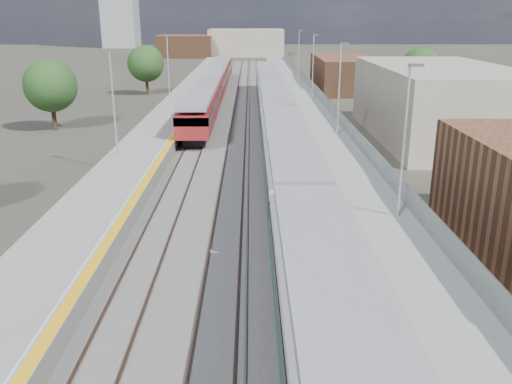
{
  "coord_description": "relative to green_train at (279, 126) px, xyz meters",
  "views": [
    {
      "loc": [
        -0.74,
        -3.34,
        10.6
      ],
      "look_at": [
        -0.5,
        22.33,
        2.2
      ],
      "focal_mm": 38.0,
      "sensor_mm": 36.0,
      "label": 1
    }
  ],
  "objects": [
    {
      "name": "ground",
      "position": [
        -1.5,
        11.32,
        -2.34
      ],
      "size": [
        320.0,
        320.0,
        0.0
      ],
      "primitive_type": "plane",
      "color": "#47443A",
      "rests_on": "ground"
    },
    {
      "name": "ballast_bed",
      "position": [
        -3.75,
        13.82,
        -2.31
      ],
      "size": [
        10.5,
        155.0,
        0.06
      ],
      "primitive_type": "cube",
      "color": "#565451",
      "rests_on": "ground"
    },
    {
      "name": "tracks",
      "position": [
        -3.15,
        15.5,
        -2.23
      ],
      "size": [
        8.96,
        160.0,
        0.17
      ],
      "color": "#4C3323",
      "rests_on": "ground"
    },
    {
      "name": "platform_right",
      "position": [
        3.78,
        13.81,
        -1.8
      ],
      "size": [
        4.7,
        155.0,
        8.52
      ],
      "color": "slate",
      "rests_on": "ground"
    },
    {
      "name": "platform_left",
      "position": [
        -10.55,
        13.81,
        -1.82
      ],
      "size": [
        4.3,
        155.0,
        8.52
      ],
      "color": "slate",
      "rests_on": "ground"
    },
    {
      "name": "buildings",
      "position": [
        -19.62,
        99.92,
        8.37
      ],
      "size": [
        72.0,
        185.5,
        40.0
      ],
      "color": "brown",
      "rests_on": "ground"
    },
    {
      "name": "green_train",
      "position": [
        0.0,
        0.0,
        0.0
      ],
      "size": [
        3.01,
        83.78,
        3.32
      ],
      "color": "black",
      "rests_on": "ground"
    },
    {
      "name": "red_train",
      "position": [
        -7.0,
        29.25,
        -0.22
      ],
      "size": [
        2.84,
        57.57,
        3.58
      ],
      "color": "black",
      "rests_on": "ground"
    },
    {
      "name": "tree_b",
      "position": [
        -21.25,
        10.01,
        1.91
      ],
      "size": [
        4.98,
        4.98,
        6.74
      ],
      "color": "#382619",
      "rests_on": "ground"
    },
    {
      "name": "tree_c",
      "position": [
        -16.73,
        34.47,
        1.93
      ],
      "size": [
        5.0,
        5.0,
        6.77
      ],
      "color": "#382619",
      "rests_on": "ground"
    },
    {
      "name": "tree_d",
      "position": [
        18.49,
        25.33,
        2.02
      ],
      "size": [
        5.11,
        5.11,
        6.92
      ],
      "color": "#382619",
      "rests_on": "ground"
    }
  ]
}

